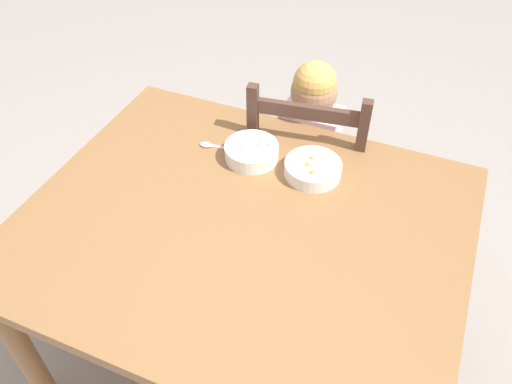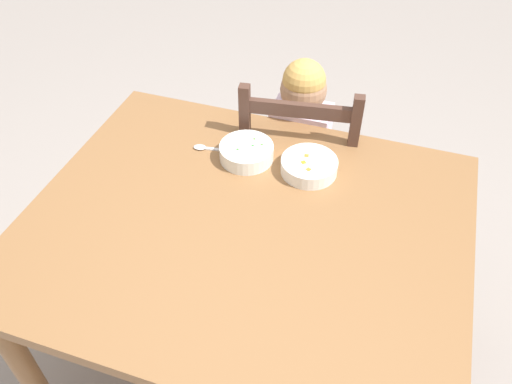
{
  "view_description": "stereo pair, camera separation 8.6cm",
  "coord_description": "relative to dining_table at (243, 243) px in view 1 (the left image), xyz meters",
  "views": [
    {
      "loc": [
        0.44,
        -0.94,
        1.86
      ],
      "look_at": [
        0.01,
        0.08,
        0.8
      ],
      "focal_mm": 36.21,
      "sensor_mm": 36.0,
      "label": 1
    },
    {
      "loc": [
        0.36,
        -0.97,
        1.86
      ],
      "look_at": [
        0.01,
        0.08,
        0.8
      ],
      "focal_mm": 36.21,
      "sensor_mm": 36.0,
      "label": 2
    }
  ],
  "objects": [
    {
      "name": "ground_plane",
      "position": [
        0.0,
        0.0,
        -0.65
      ],
      "size": [
        8.0,
        8.0,
        0.0
      ],
      "primitive_type": "plane",
      "color": "gray"
    },
    {
      "name": "dining_table",
      "position": [
        0.0,
        0.0,
        0.0
      ],
      "size": [
        1.3,
        1.06,
        0.75
      ],
      "color": "brown",
      "rests_on": "ground"
    },
    {
      "name": "dining_chair",
      "position": [
        0.02,
        0.58,
        -0.2
      ],
      "size": [
        0.48,
        0.48,
        0.94
      ],
      "color": "#4C3127",
      "rests_on": "ground"
    },
    {
      "name": "spoon",
      "position": [
        -0.24,
        0.28,
        0.1
      ],
      "size": [
        0.14,
        0.04,
        0.01
      ],
      "color": "silver",
      "rests_on": "dining_table"
    },
    {
      "name": "child_figure",
      "position": [
        0.02,
        0.57,
        -0.02
      ],
      "size": [
        0.32,
        0.31,
        0.96
      ],
      "color": "silver",
      "rests_on": "ground"
    },
    {
      "name": "bowl_of_peas",
      "position": [
        -0.09,
        0.28,
        0.12
      ],
      "size": [
        0.18,
        0.18,
        0.05
      ],
      "color": "white",
      "rests_on": "dining_table"
    },
    {
      "name": "bowl_of_carrots",
      "position": [
        0.12,
        0.28,
        0.12
      ],
      "size": [
        0.18,
        0.18,
        0.05
      ],
      "color": "white",
      "rests_on": "dining_table"
    }
  ]
}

